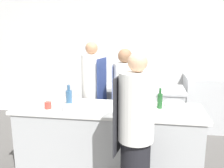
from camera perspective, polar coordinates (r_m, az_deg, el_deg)
The scene contains 16 objects.
ground_plane at distance 3.77m, azimuth -0.84°, elevation -18.48°, with size 16.00×16.00×0.00m, color #4C4947.
wall_back at distance 5.36m, azimuth 2.87°, elevation 6.88°, with size 8.00×0.06×2.80m.
prep_counter at distance 3.56m, azimuth -0.86°, elevation -12.28°, with size 2.55×0.75×0.90m.
pass_counter at distance 4.63m, azimuth 5.69°, elevation -6.25°, with size 1.66×0.72×0.90m.
oven_range at distance 5.22m, azimuth 20.84°, elevation -4.02°, with size 0.87×0.73×1.04m.
chef_at_prep_near at distance 2.71m, azimuth 5.41°, elevation -11.25°, with size 0.42×0.40×1.73m.
chef_at_stove at distance 4.11m, azimuth -4.45°, elevation -2.48°, with size 0.39×0.37×1.74m.
chef_at_pass_far at distance 3.94m, azimuth 2.80°, elevation -3.93°, with size 0.38×0.36×1.65m.
bottle_olive_oil at distance 3.29m, azimuth 5.51°, elevation -3.85°, with size 0.07×0.07×0.31m.
bottle_vinegar at distance 3.40m, azimuth 10.88°, elevation -3.67°, with size 0.07×0.07×0.28m.
bottle_wine at distance 3.54m, azimuth -9.81°, elevation -2.95°, with size 0.09×0.09×0.28m.
bowl_mixing_large at distance 3.32m, azimuth -9.99°, elevation -5.42°, with size 0.16×0.16×0.07m.
bowl_prep_small at distance 3.45m, azimuth 6.20°, elevation -4.71°, with size 0.17×0.17×0.06m.
bowl_ceramic_blue at distance 3.40m, azimuth 2.96°, elevation -4.81°, with size 0.16×0.16×0.07m.
bowl_wooden_salad at distance 3.55m, azimuth 14.02°, elevation -4.49°, with size 0.25×0.25×0.06m.
cup at distance 3.45m, azimuth -14.42°, elevation -4.74°, with size 0.10×0.10×0.09m.
Camera 1 is at (0.53, -3.17, 1.97)m, focal length 40.00 mm.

